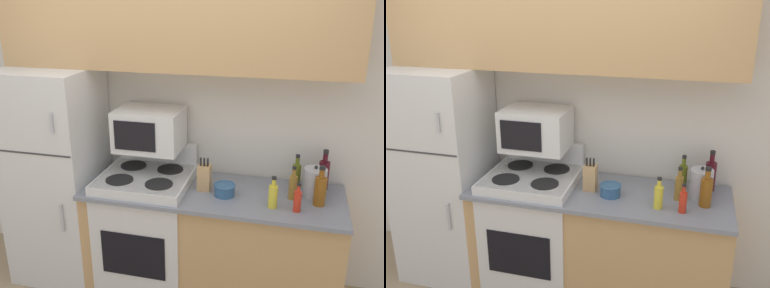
% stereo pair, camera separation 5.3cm
% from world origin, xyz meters
% --- Properties ---
extents(wall_back, '(8.00, 0.05, 2.55)m').
position_xyz_m(wall_back, '(0.00, 0.67, 1.27)').
color(wall_back, silver).
rests_on(wall_back, ground_plane).
extents(lower_cabinets, '(1.86, 0.67, 0.88)m').
position_xyz_m(lower_cabinets, '(0.33, 0.31, 0.44)').
color(lower_cabinets, tan).
rests_on(lower_cabinets, ground_plane).
extents(refrigerator, '(0.66, 0.66, 1.71)m').
position_xyz_m(refrigerator, '(-0.93, 0.32, 0.86)').
color(refrigerator, silver).
rests_on(refrigerator, ground_plane).
extents(upper_cabinets, '(2.52, 0.34, 0.65)m').
position_xyz_m(upper_cabinets, '(0.00, 0.47, 2.04)').
color(upper_cabinets, tan).
rests_on(upper_cabinets, refrigerator).
extents(stove, '(0.66, 0.65, 1.11)m').
position_xyz_m(stove, '(-0.18, 0.30, 0.49)').
color(stove, silver).
rests_on(stove, ground_plane).
extents(microwave, '(0.48, 0.38, 0.31)m').
position_xyz_m(microwave, '(-0.18, 0.42, 1.27)').
color(microwave, silver).
rests_on(microwave, stove).
extents(knife_block, '(0.09, 0.09, 0.25)m').
position_xyz_m(knife_block, '(0.27, 0.30, 0.98)').
color(knife_block, tan).
rests_on(knife_block, lower_cabinets).
extents(bowl, '(0.16, 0.16, 0.08)m').
position_xyz_m(bowl, '(0.43, 0.25, 0.93)').
color(bowl, '#335B84').
rests_on(bowl, lower_cabinets).
extents(bottle_hot_sauce, '(0.05, 0.05, 0.20)m').
position_xyz_m(bottle_hot_sauce, '(0.92, 0.13, 0.96)').
color(bottle_hot_sauce, red).
rests_on(bottle_hot_sauce, lower_cabinets).
extents(bottle_wine_red, '(0.08, 0.08, 0.30)m').
position_xyz_m(bottle_wine_red, '(1.10, 0.53, 1.00)').
color(bottle_wine_red, '#470F19').
rests_on(bottle_wine_red, lower_cabinets).
extents(bottle_cooking_spray, '(0.06, 0.06, 0.22)m').
position_xyz_m(bottle_cooking_spray, '(0.77, 0.15, 0.97)').
color(bottle_cooking_spray, gold).
rests_on(bottle_cooking_spray, lower_cabinets).
extents(bottle_olive_oil, '(0.06, 0.06, 0.26)m').
position_xyz_m(bottle_olive_oil, '(0.91, 0.49, 0.98)').
color(bottle_olive_oil, '#5B6619').
rests_on(bottle_olive_oil, lower_cabinets).
extents(bottle_whiskey, '(0.08, 0.08, 0.28)m').
position_xyz_m(bottle_whiskey, '(1.07, 0.26, 0.99)').
color(bottle_whiskey, brown).
rests_on(bottle_whiskey, lower_cabinets).
extents(bottle_vinegar, '(0.06, 0.06, 0.24)m').
position_xyz_m(bottle_vinegar, '(0.89, 0.31, 0.98)').
color(bottle_vinegar, olive).
rests_on(bottle_vinegar, lower_cabinets).
extents(kettle, '(0.16, 0.16, 0.23)m').
position_xyz_m(kettle, '(1.03, 0.40, 0.98)').
color(kettle, '#B7B7BC').
rests_on(kettle, lower_cabinets).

